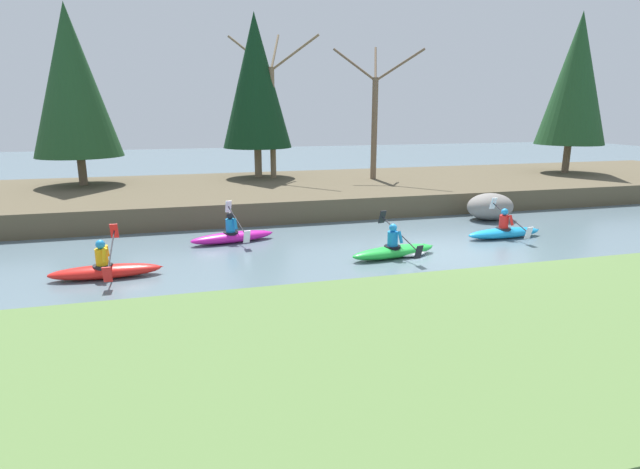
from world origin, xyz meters
name	(u,v)px	position (x,y,z in m)	size (l,w,h in m)	color
ground_plane	(440,253)	(0.00, 0.00, 0.00)	(90.00, 90.00, 0.00)	slate
riverbank_near	(608,331)	(0.00, -6.22, 0.27)	(44.00, 6.47, 0.53)	#56753D
riverbank_far	(343,190)	(0.00, 9.62, 0.43)	(44.00, 9.43, 0.86)	brown
conifer_tree_far_left	(72,81)	(-11.71, 11.51, 5.34)	(3.70, 3.70, 7.70)	brown
conifer_tree_left	(256,81)	(-3.68, 12.21, 5.49)	(3.38, 3.38, 7.80)	#7A664C
conifer_tree_mid_left	(576,80)	(12.60, 9.73, 5.69)	(3.46, 3.46, 8.16)	brown
bare_tree_upstream	(272,109)	(-2.94, 11.94, 4.18)	(3.87, 3.82, 7.05)	#7A664C
bare_tree_mid_upstream	(375,116)	(1.71, 10.15, 3.86)	(3.51, 3.47, 6.36)	brown
kayaker_lead	(505,231)	(2.95, 1.10, 0.22)	(2.78, 2.07, 1.20)	#1993D6
kayaker_middle	(397,250)	(-1.42, -0.04, 0.20)	(2.79, 2.06, 1.20)	green
kayaker_trailing	(233,236)	(-5.86, 2.87, 0.22)	(2.79, 2.06, 1.20)	#C61999
kayaker_far_back	(106,270)	(-9.31, 0.14, 0.22)	(2.77, 2.06, 1.20)	red
boulder_midstream	(490,207)	(4.10, 3.74, 0.52)	(1.83, 1.43, 1.03)	gray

